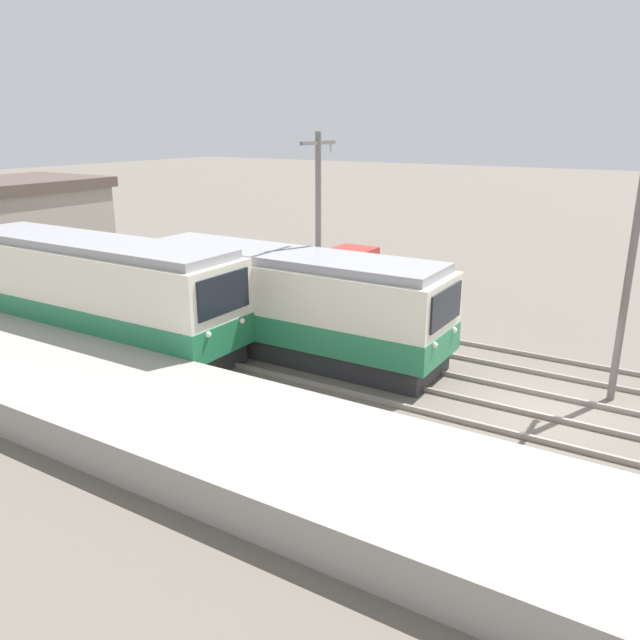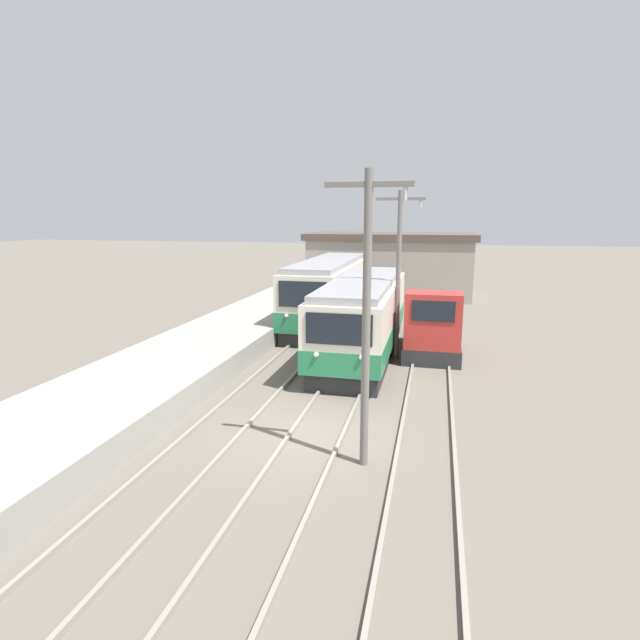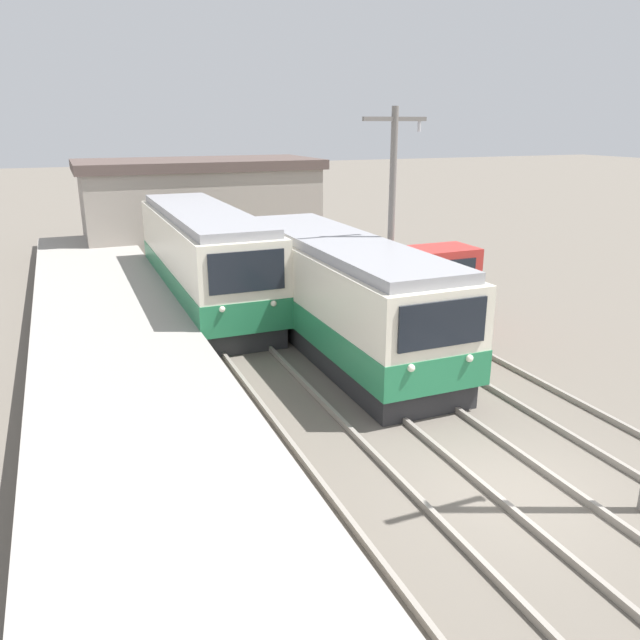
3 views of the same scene
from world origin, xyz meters
name	(u,v)px [view 2 (image 2 of 3)]	position (x,y,z in m)	size (l,w,h in m)	color
ground_plane	(311,434)	(0.00, 0.00, 0.00)	(200.00, 200.00, 0.00)	#665E54
platform_left	(115,400)	(-6.25, 0.00, 0.47)	(4.50, 54.00, 0.95)	gray
track_left	(225,423)	(-2.60, 0.00, 0.07)	(1.54, 60.00, 0.14)	gray
track_center	(318,432)	(0.20, 0.00, 0.07)	(1.54, 60.00, 0.14)	gray
track_right	(426,443)	(3.20, 0.00, 0.07)	(1.54, 60.00, 0.14)	gray
commuter_train_left	(329,295)	(-2.60, 14.45, 1.70)	(2.84, 11.53, 3.67)	#28282B
commuter_train_center	(363,320)	(0.20, 8.50, 1.59)	(2.84, 11.13, 3.39)	#28282B
shunting_locomotive	(433,329)	(3.20, 9.16, 1.21)	(2.40, 4.61, 3.00)	#28282B
catenary_mast_near	(367,312)	(1.71, -1.38, 3.86)	(2.00, 0.20, 7.08)	slate
catenary_mast_mid	(399,270)	(1.71, 8.16, 3.86)	(2.00, 0.20, 7.08)	slate
station_building	(390,264)	(-0.24, 26.00, 2.41)	(12.60, 6.30, 4.78)	gray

